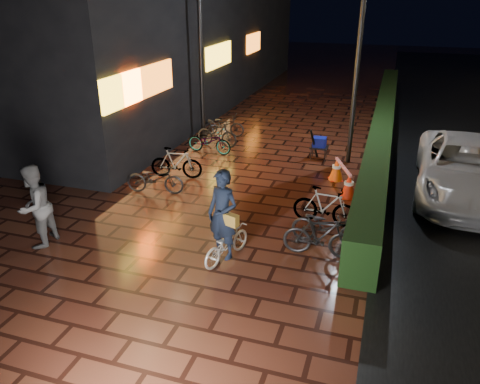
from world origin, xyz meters
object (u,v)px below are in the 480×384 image
(traffic_barrier, at_px, (342,177))
(van, at_px, (468,169))
(cart_assembly, at_px, (319,143))
(bystander_person, at_px, (35,207))
(cyclist, at_px, (224,228))

(traffic_barrier, bearing_deg, van, 9.10)
(traffic_barrier, bearing_deg, cart_assembly, 114.92)
(bystander_person, xyz_separation_m, cyclist, (4.03, 0.63, -0.18))
(van, height_order, cart_assembly, van)
(van, xyz_separation_m, cart_assembly, (-4.19, 1.69, -0.22))
(van, bearing_deg, traffic_barrier, -168.31)
(traffic_barrier, bearing_deg, bystander_person, -138.47)
(van, height_order, cyclist, cyclist)
(cart_assembly, bearing_deg, cyclist, -96.88)
(bystander_person, bearing_deg, cyclist, 96.82)
(van, xyz_separation_m, cyclist, (-5.01, -5.07, -0.02))
(cyclist, bearing_deg, van, 45.33)
(bystander_person, xyz_separation_m, traffic_barrier, (5.86, 5.19, -0.58))
(bystander_person, bearing_deg, cart_assembly, 144.66)
(cyclist, relative_size, traffic_barrier, 1.22)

